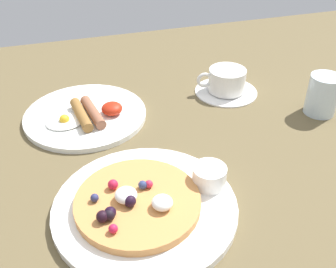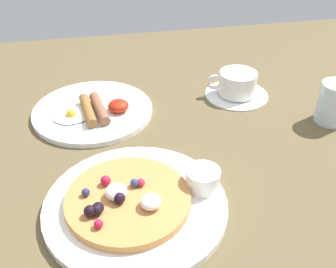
{
  "view_description": "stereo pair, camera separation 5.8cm",
  "coord_description": "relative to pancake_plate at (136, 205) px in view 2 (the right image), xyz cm",
  "views": [
    {
      "loc": [
        -15.01,
        -54.56,
        44.58
      ],
      "look_at": [
        2.02,
        0.7,
        4.0
      ],
      "focal_mm": 42.31,
      "sensor_mm": 36.0,
      "label": 1
    },
    {
      "loc": [
        -9.36,
        -55.99,
        44.58
      ],
      "look_at": [
        2.02,
        0.7,
        4.0
      ],
      "focal_mm": 42.31,
      "sensor_mm": 36.0,
      "label": 2
    }
  ],
  "objects": [
    {
      "name": "fried_breakfast",
      "position": [
        -4.69,
        27.31,
        1.37
      ],
      "size": [
        15.58,
        11.37,
        2.57
      ],
      "color": "#8E573F",
      "rests_on": "breakfast_plate"
    },
    {
      "name": "coffee_saucer",
      "position": [
        27.13,
        30.69,
        -0.37
      ],
      "size": [
        14.25,
        14.25,
        0.61
      ],
      "primitive_type": "cylinder",
      "color": "white",
      "rests_on": "ground_plane"
    },
    {
      "name": "breakfast_plate",
      "position": [
        -5.25,
        29.38,
        -0.12
      ],
      "size": [
        25.11,
        25.11,
        1.1
      ],
      "primitive_type": "cylinder",
      "color": "white",
      "rests_on": "ground_plane"
    },
    {
      "name": "ground_plane",
      "position": [
        5.68,
        12.4,
        -2.18
      ],
      "size": [
        179.13,
        122.71,
        3.0
      ],
      "primitive_type": "cube",
      "color": "brown"
    },
    {
      "name": "pancake_plate",
      "position": [
        0.0,
        0.0,
        0.0
      ],
      "size": [
        28.2,
        28.2,
        1.35
      ],
      "primitive_type": "cylinder",
      "color": "white",
      "rests_on": "ground_plane"
    },
    {
      "name": "syrup_ramekin",
      "position": [
        10.93,
        1.32,
        2.42
      ],
      "size": [
        5.47,
        5.47,
        3.38
      ],
      "color": "white",
      "rests_on": "pancake_plate"
    },
    {
      "name": "coffee_cup",
      "position": [
        26.99,
        30.72,
        2.57
      ],
      "size": [
        11.12,
        8.35,
        5.08
      ],
      "color": "white",
      "rests_on": "coffee_saucer"
    },
    {
      "name": "pancake_with_berries",
      "position": [
        -1.26,
        -0.09,
        1.57
      ],
      "size": [
        19.08,
        19.08,
        3.39
      ],
      "color": "#CB8647",
      "rests_on": "pancake_plate"
    },
    {
      "name": "water_glass",
      "position": [
        42.34,
        16.84,
        3.57
      ],
      "size": [
        6.4,
        6.4,
        8.49
      ],
      "primitive_type": "cylinder",
      "color": "silver",
      "rests_on": "ground_plane"
    }
  ]
}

